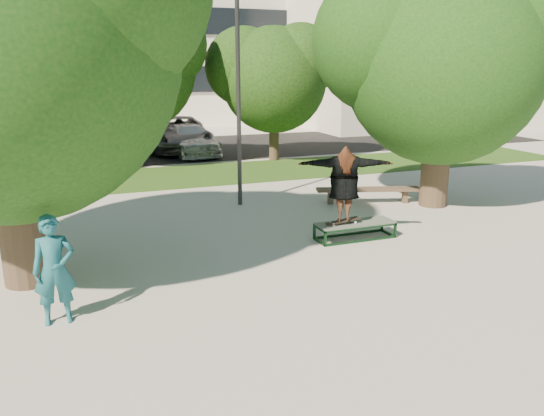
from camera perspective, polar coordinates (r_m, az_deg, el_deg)
name	(u,v)px	position (r m, az deg, el deg)	size (l,w,h in m)	color
ground	(268,271)	(10.13, -0.39, -6.75)	(120.00, 120.00, 0.00)	#B1ABA2
grass_strip	(203,175)	(19.18, -7.46, 3.59)	(30.00, 4.00, 0.02)	#254915
asphalt_strip	(149,150)	(25.32, -13.12, 6.06)	(40.00, 8.00, 0.01)	black
tree_right	(440,53)	(15.04, 17.60, 15.61)	(6.24, 5.33, 6.51)	#38281E
bg_tree_mid	(128,59)	(21.02, -15.26, 15.18)	(5.76, 4.92, 6.24)	#38281E
bg_tree_right	(272,73)	(21.80, -0.01, 14.27)	(5.04, 4.31, 5.43)	#38281E
lamppost	(238,90)	(14.48, -3.64, 12.57)	(0.25, 0.15, 6.11)	#2D2D30
office_building	(79,3)	(41.05, -20.06, 20.04)	(30.00, 14.12, 16.00)	silver
side_building	(408,63)	(37.45, 14.41, 14.88)	(15.00, 10.00, 8.00)	beige
grind_box	(355,230)	(12.05, 8.91, -2.39)	(1.80, 0.60, 0.38)	black
skater_rig	(344,184)	(11.63, 7.78, 2.59)	(2.11, 1.24, 1.74)	white
bystander	(54,270)	(8.51, -22.38, -6.18)	(0.61, 0.40, 1.68)	#1A5964
bench	(368,190)	(15.17, 10.31, 1.87)	(2.90, 1.24, 0.45)	brown
car_dark	(136,135)	(25.49, -14.44, 7.58)	(1.45, 4.16, 1.37)	black
car_grey	(181,134)	(24.85, -9.81, 7.84)	(2.55, 5.52, 1.54)	slate
car_silver_b	(190,140)	(23.80, -8.86, 7.28)	(1.81, 4.46, 1.29)	#BBBCC0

